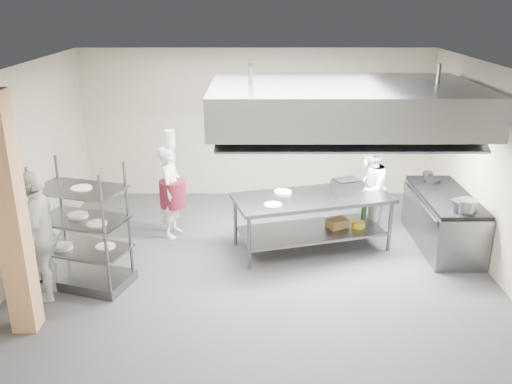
{
  "coord_description": "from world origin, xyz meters",
  "views": [
    {
      "loc": [
        -0.04,
        -7.76,
        3.95
      ],
      "look_at": [
        -0.02,
        0.2,
        1.05
      ],
      "focal_mm": 38.0,
      "sensor_mm": 36.0,
      "label": 1
    }
  ],
  "objects_px": {
    "chef_head": "(172,192)",
    "stockpot": "(467,206)",
    "island": "(312,222)",
    "pass_rack": "(83,226)",
    "cooking_range": "(443,221)",
    "chef_plating": "(40,236)",
    "chef_line": "(368,189)",
    "griddle": "(346,187)"
  },
  "relations": [
    {
      "from": "chef_head",
      "to": "stockpot",
      "type": "relative_size",
      "value": 5.63
    },
    {
      "from": "island",
      "to": "pass_rack",
      "type": "bearing_deg",
      "value": -175.83
    },
    {
      "from": "cooking_range",
      "to": "chef_plating",
      "type": "relative_size",
      "value": 1.09
    },
    {
      "from": "chef_line",
      "to": "griddle",
      "type": "xyz_separation_m",
      "value": [
        -0.45,
        -0.39,
        0.19
      ]
    },
    {
      "from": "island",
      "to": "chef_head",
      "type": "height_order",
      "value": "chef_head"
    },
    {
      "from": "pass_rack",
      "to": "cooking_range",
      "type": "height_order",
      "value": "pass_rack"
    },
    {
      "from": "cooking_range",
      "to": "chef_head",
      "type": "relative_size",
      "value": 1.24
    },
    {
      "from": "chef_head",
      "to": "stockpot",
      "type": "height_order",
      "value": "chef_head"
    },
    {
      "from": "island",
      "to": "chef_head",
      "type": "xyz_separation_m",
      "value": [
        -2.35,
        0.52,
        0.35
      ]
    },
    {
      "from": "chef_head",
      "to": "stockpot",
      "type": "distance_m",
      "value": 4.74
    },
    {
      "from": "chef_head",
      "to": "griddle",
      "type": "xyz_separation_m",
      "value": [
        2.92,
        -0.34,
        0.21
      ]
    },
    {
      "from": "island",
      "to": "chef_plating",
      "type": "relative_size",
      "value": 1.37
    },
    {
      "from": "griddle",
      "to": "stockpot",
      "type": "relative_size",
      "value": 1.48
    },
    {
      "from": "cooking_range",
      "to": "stockpot",
      "type": "xyz_separation_m",
      "value": [
        0.05,
        -0.77,
        0.58
      ]
    },
    {
      "from": "pass_rack",
      "to": "cooking_range",
      "type": "xyz_separation_m",
      "value": [
        5.53,
        1.3,
        -0.48
      ]
    },
    {
      "from": "griddle",
      "to": "pass_rack",
      "type": "bearing_deg",
      "value": 179.24
    },
    {
      "from": "cooking_range",
      "to": "chef_line",
      "type": "xyz_separation_m",
      "value": [
        -1.17,
        0.45,
        0.41
      ]
    },
    {
      "from": "cooking_range",
      "to": "chef_line",
      "type": "bearing_deg",
      "value": 158.83
    },
    {
      "from": "griddle",
      "to": "stockpot",
      "type": "bearing_deg",
      "value": -46.45
    },
    {
      "from": "pass_rack",
      "to": "chef_line",
      "type": "distance_m",
      "value": 4.7
    },
    {
      "from": "chef_head",
      "to": "chef_line",
      "type": "relative_size",
      "value": 0.97
    },
    {
      "from": "pass_rack",
      "to": "stockpot",
      "type": "bearing_deg",
      "value": 23.24
    },
    {
      "from": "cooking_range",
      "to": "griddle",
      "type": "relative_size",
      "value": 4.74
    },
    {
      "from": "griddle",
      "to": "chef_plating",
      "type": "bearing_deg",
      "value": -178.66
    },
    {
      "from": "pass_rack",
      "to": "cooking_range",
      "type": "distance_m",
      "value": 5.7
    },
    {
      "from": "cooking_range",
      "to": "griddle",
      "type": "bearing_deg",
      "value": 177.87
    },
    {
      "from": "chef_line",
      "to": "pass_rack",
      "type": "bearing_deg",
      "value": -43.88
    },
    {
      "from": "chef_head",
      "to": "griddle",
      "type": "bearing_deg",
      "value": -86.73
    },
    {
      "from": "pass_rack",
      "to": "stockpot",
      "type": "distance_m",
      "value": 5.61
    },
    {
      "from": "chef_plating",
      "to": "stockpot",
      "type": "relative_size",
      "value": 6.43
    },
    {
      "from": "island",
      "to": "griddle",
      "type": "bearing_deg",
      "value": 2.11
    },
    {
      "from": "pass_rack",
      "to": "chef_plating",
      "type": "xyz_separation_m",
      "value": [
        -0.46,
        -0.34,
        0.01
      ]
    },
    {
      "from": "chef_line",
      "to": "griddle",
      "type": "distance_m",
      "value": 0.63
    },
    {
      "from": "island",
      "to": "cooking_range",
      "type": "bearing_deg",
      "value": -12.29
    },
    {
      "from": "stockpot",
      "to": "island",
      "type": "bearing_deg",
      "value": 163.65
    },
    {
      "from": "chef_line",
      "to": "stockpot",
      "type": "bearing_deg",
      "value": 69.04
    },
    {
      "from": "cooking_range",
      "to": "chef_plating",
      "type": "bearing_deg",
      "value": -164.66
    },
    {
      "from": "griddle",
      "to": "chef_line",
      "type": "bearing_deg",
      "value": 21.13
    },
    {
      "from": "island",
      "to": "chef_line",
      "type": "xyz_separation_m",
      "value": [
        1.01,
        0.57,
        0.37
      ]
    },
    {
      "from": "chef_plating",
      "to": "griddle",
      "type": "xyz_separation_m",
      "value": [
        4.37,
        1.71,
        0.09
      ]
    },
    {
      "from": "island",
      "to": "chef_plating",
      "type": "height_order",
      "value": "chef_plating"
    },
    {
      "from": "griddle",
      "to": "chef_head",
      "type": "bearing_deg",
      "value": 153.39
    }
  ]
}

